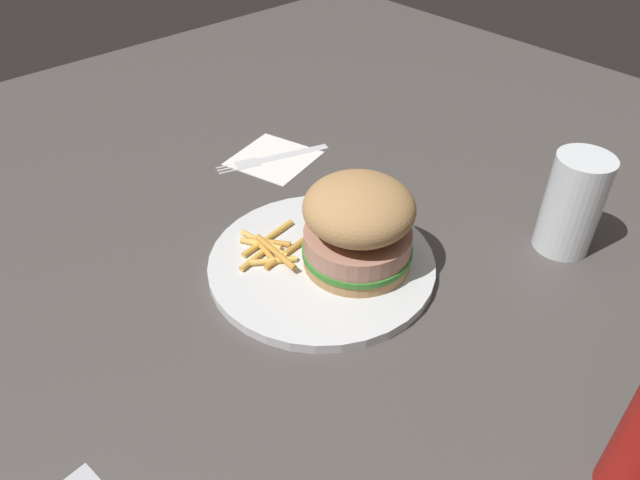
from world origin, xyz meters
TOP-DOWN VIEW (x-y plane):
  - ground_plane at (0.00, 0.00)m, footprint 1.60×1.60m
  - plate at (0.00, -0.02)m, footprint 0.26×0.26m
  - sandwich at (-0.03, 0.01)m, footprint 0.12×0.12m
  - fries_pile at (0.03, -0.07)m, footprint 0.11×0.10m
  - napkin at (-0.11, -0.25)m, footprint 0.14×0.14m
  - fork at (-0.11, -0.25)m, footprint 0.17×0.07m
  - drink_glass at (-0.24, 0.15)m, footprint 0.07×0.07m

SIDE VIEW (x-z plane):
  - ground_plane at x=0.00m, z-range 0.00..0.00m
  - napkin at x=-0.11m, z-range 0.00..0.00m
  - fork at x=-0.11m, z-range 0.00..0.01m
  - plate at x=0.00m, z-range 0.00..0.01m
  - fries_pile at x=0.03m, z-range 0.01..0.02m
  - drink_glass at x=-0.24m, z-range -0.01..0.11m
  - sandwich at x=-0.03m, z-range 0.01..0.12m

